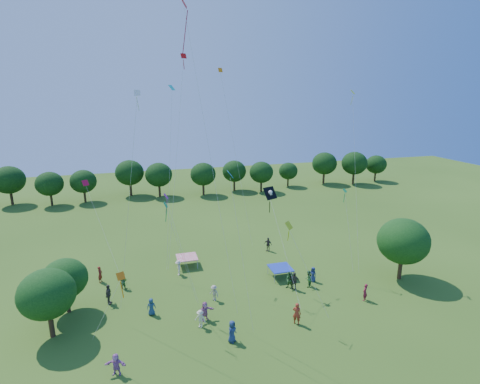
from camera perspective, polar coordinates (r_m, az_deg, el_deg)
name	(u,v)px	position (r m, az deg, el deg)	size (l,w,h in m)	color
near_tree_west	(47,294)	(32.82, -27.36, -13.65)	(4.23, 4.23, 5.60)	#422B19
near_tree_north	(65,279)	(35.83, -25.14, -11.86)	(3.77, 3.77, 4.89)	#422B19
near_tree_east	(403,241)	(41.11, 23.62, -6.88)	(5.07, 5.07, 6.39)	#422B19
treeline	(170,174)	(70.14, -10.67, 2.75)	(88.01, 8.77, 6.77)	#422B19
tent_red_stripe	(187,257)	(41.98, -8.10, -9.81)	(2.20, 2.20, 1.10)	red
tent_blue	(280,268)	(39.44, 6.18, -11.44)	(2.20, 2.20, 1.10)	#1A34AE
crowd_person_0	(151,307)	(34.26, -13.36, -16.65)	(0.75, 0.41, 1.53)	navy
crowd_person_1	(365,292)	(37.16, 18.50, -14.29)	(0.61, 0.39, 1.64)	maroon
crowd_person_2	(308,279)	(38.16, 10.37, -12.88)	(0.83, 0.45, 1.69)	#285F2C
crowd_person_3	(178,268)	(40.28, -9.38, -11.33)	(1.05, 0.47, 1.61)	beige
crowd_person_4	(294,281)	(37.39, 8.30, -13.29)	(1.06, 0.48, 1.80)	#3A352E
crowd_person_5	(205,311)	(32.84, -5.36, -17.62)	(1.57, 0.56, 1.68)	#AE6591
crowd_person_6	(232,331)	(30.35, -1.22, -20.47)	(0.87, 0.47, 1.77)	navy
crowd_person_7	(297,313)	(32.56, 8.64, -17.83)	(0.71, 0.45, 1.89)	maroon
crowd_person_8	(123,281)	(38.98, -17.36, -12.81)	(0.78, 0.42, 1.58)	#2B5825
crowd_person_9	(214,293)	(35.46, -3.99, -15.09)	(0.99, 0.45, 1.52)	tan
crowd_person_10	(268,244)	(45.48, 4.29, -7.96)	(1.00, 0.46, 1.71)	#3F3532
crowd_person_11	(116,364)	(28.89, -18.38, -23.65)	(1.47, 0.53, 1.58)	#AC65AE
crowd_person_12	(313,274)	(39.26, 11.06, -12.21)	(0.76, 0.41, 1.53)	navy
crowd_person_13	(100,274)	(40.87, -20.53, -11.67)	(0.63, 0.41, 1.69)	maroon
crowd_person_14	(290,280)	(37.50, 7.65, -13.20)	(0.88, 0.47, 1.78)	#265524
crowd_person_15	(200,319)	(32.08, -6.08, -18.67)	(1.00, 0.45, 1.52)	beige
crowd_person_16	(109,294)	(36.75, -19.40, -14.51)	(1.10, 0.50, 1.88)	#484139
pirate_kite	(271,194)	(35.15, 4.70, -0.36)	(1.42, 7.62, 8.58)	black
red_high_kite	(195,74)	(28.47, -6.81, 17.43)	(3.25, 3.39, 23.49)	red
small_kite_0	(90,196)	(42.16, -21.87, -0.55)	(3.55, 7.47, 8.21)	red
small_kite_1	(231,127)	(40.15, -1.45, 9.94)	(3.78, 0.39, 19.62)	orange
small_kite_2	(293,236)	(29.90, 8.04, -6.58)	(2.93, 3.03, 7.34)	#ABC311
small_kite_3	(346,206)	(38.38, 15.88, -2.05)	(0.67, 2.16, 8.01)	green
small_kite_4	(235,205)	(26.11, -0.83, -1.94)	(1.57, 1.69, 11.96)	#1271BD
small_kite_5	(171,214)	(31.64, -10.47, -3.36)	(2.28, 2.68, 9.10)	#841674
small_kite_6	(132,160)	(28.35, -16.10, 4.76)	(2.68, 1.52, 17.35)	silver
small_kite_7	(171,124)	(38.78, -10.50, 10.12)	(2.13, 4.77, 17.94)	#0BA9A0
small_kite_8	(180,111)	(37.53, -9.18, 12.04)	(3.01, 3.18, 20.83)	red
small_kite_9	(117,287)	(26.25, -18.21, -13.64)	(2.76, 2.62, 6.06)	orange
small_kite_10	(354,131)	(39.79, 16.96, 8.95)	(1.47, 5.70, 17.46)	yellow
small_kite_11	(171,224)	(29.72, -10.42, -4.84)	(2.40, 0.52, 9.08)	green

